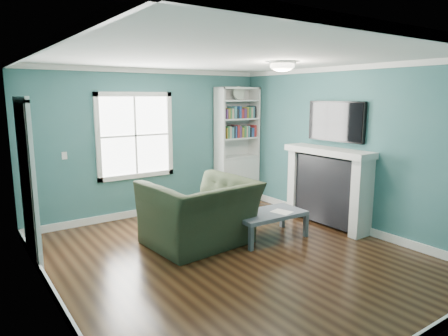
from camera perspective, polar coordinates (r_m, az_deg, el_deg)
floor at (r=5.50m, az=1.32°, el=-12.55°), size 5.00×5.00×0.00m
room_walls at (r=5.10m, az=1.40°, el=4.07°), size 5.00×5.00×5.00m
trim at (r=5.14m, az=1.38°, el=0.25°), size 4.50×5.00×2.60m
window at (r=7.13m, az=-12.54°, el=4.54°), size 1.40×0.06×1.50m
bookshelf at (r=8.06m, az=1.84°, el=1.64°), size 0.90×0.35×2.31m
fireplace at (r=6.81m, az=14.60°, el=-2.76°), size 0.44×1.58×1.30m
tv at (r=6.75m, az=15.69°, el=6.43°), size 0.06×1.10×0.65m
door at (r=5.64m, az=-26.33°, el=-1.64°), size 0.12×0.98×2.17m
ceiling_fixture at (r=5.73m, az=8.33°, el=14.34°), size 0.38×0.38×0.15m
light_switch at (r=6.80m, az=-21.83°, el=1.65°), size 0.08×0.01×0.12m
recliner at (r=5.74m, az=-3.46°, el=-4.89°), size 1.52×1.06×1.26m
coffee_table at (r=6.10m, az=6.34°, el=-6.76°), size 1.13×0.64×0.40m
paper_sheet at (r=6.12m, az=8.25°, el=-6.22°), size 0.30×0.34×0.00m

